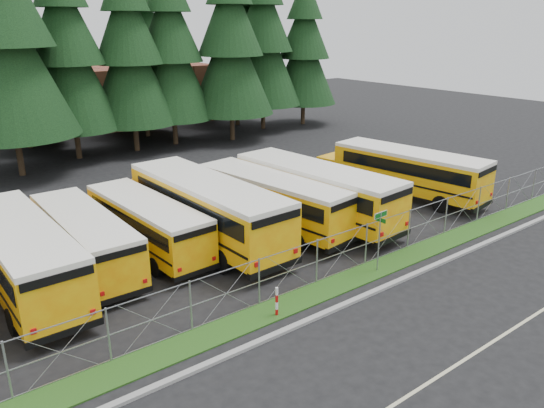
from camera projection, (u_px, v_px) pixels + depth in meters
The scene contains 25 objects.
ground at pixel (318, 268), 23.82m from camera, with size 120.00×120.00×0.00m, color black.
curb at pixel (369, 294), 21.48m from camera, with size 50.00×0.25×0.12m, color gray.
grass_verge at pixel (345, 282), 22.54m from camera, with size 50.00×1.40×0.06m, color #174112.
road_lane_line at pixel (478, 351), 17.84m from camera, with size 50.00×0.12×0.01m, color beige.
chainlink_fence at pixel (334, 255), 22.75m from camera, with size 44.00×0.10×2.00m, color #919499, non-canonical shape.
brick_building at pixel (106, 96), 56.21m from camera, with size 22.00×10.00×6.00m, color brown.
bus_1 at pixel (20, 257), 21.46m from camera, with size 2.69×11.41×2.99m, color orange, non-canonical shape.
bus_2 at pixel (83, 240), 23.58m from camera, with size 2.36×9.99×2.62m, color orange, non-canonical shape.
bus_3 at pixel (144, 225), 25.33m from camera, with size 2.34×9.90×2.60m, color orange, non-canonical shape.
bus_4 at pixel (203, 210), 26.28m from camera, with size 2.93×12.43×3.26m, color orange, non-canonical shape.
bus_5 at pixel (268, 201), 28.13m from camera, with size 2.63×11.12×2.92m, color orange, non-canonical shape.
bus_6 at pixel (311, 193), 29.12m from camera, with size 2.84×12.03×3.15m, color orange, non-canonical shape.
bus_east at pixel (403, 173), 33.25m from camera, with size 2.68×11.37×2.98m, color orange, non-canonical shape.
street_sign at pixel (380, 229), 22.88m from camera, with size 0.84×0.55×2.81m.
striped_bollard at pixel (277, 302), 19.78m from camera, with size 0.11×0.11×1.20m, color #B20C0C.
conifer_3 at pixel (0, 32), 35.00m from camera, with size 8.90×8.90×19.69m, color black, non-canonical shape.
conifer_4 at pixel (67, 54), 40.31m from camera, with size 7.38×7.38×16.32m, color black, non-canonical shape.
conifer_5 at pixel (129, 54), 42.88m from camera, with size 7.23×7.23×15.98m, color black, non-canonical shape.
conifer_6 at pixel (170, 52), 45.27m from camera, with size 7.22×7.22×15.97m, color black, non-canonical shape.
conifer_7 at pixel (230, 46), 46.87m from camera, with size 7.62×7.62×16.86m, color black, non-canonical shape.
conifer_8 at pixel (263, 43), 52.02m from camera, with size 7.69×7.69×17.00m, color black, non-canonical shape.
conifer_9 at pixel (304, 51), 54.77m from camera, with size 6.86×6.86×15.17m, color black, non-canonical shape.
conifer_11 at pixel (15, 42), 43.56m from camera, with size 8.03×8.03×17.76m, color black, non-canonical shape.
conifer_12 at pixel (141, 46), 48.46m from camera, with size 7.55×7.55×16.69m, color black, non-canonical shape.
conifer_13 at pixel (236, 34), 53.69m from camera, with size 8.36×8.36×18.48m, color black, non-canonical shape.
Camera 1 is at (-14.81, -15.80, 10.54)m, focal length 35.00 mm.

